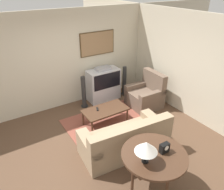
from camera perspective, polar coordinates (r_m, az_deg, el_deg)
The scene contains 14 objects.
ground_plane at distance 5.16m, azimuth -2.81°, elevation -12.32°, with size 12.00×12.00×0.00m, color brown.
wall_back at distance 6.22m, azimuth -12.91°, elevation 8.73°, with size 12.00×0.10×2.70m.
wall_right at distance 6.03m, azimuth 19.28°, elevation 7.17°, with size 0.06×12.00×2.70m.
area_rug at distance 5.82m, azimuth -0.92°, elevation -6.92°, with size 2.20×1.48×0.01m.
tv at distance 6.66m, azimuth -2.24°, elevation 2.79°, with size 0.98×0.48×1.06m.
couch at distance 4.76m, azimuth 3.53°, elevation -11.72°, with size 1.93×1.02×0.85m.
armchair at distance 6.46m, azimuth 8.75°, elevation -0.16°, with size 0.88×0.90×1.01m.
coffee_table at distance 5.54m, azimuth -1.78°, elevation -4.13°, with size 1.12×0.60×0.43m.
console_table at distance 3.82m, azimuth 10.97°, elevation -15.66°, with size 1.10×1.10×0.80m.
table_lamp at distance 3.42m, azimuth 8.94°, elevation -13.28°, with size 0.36×0.36×0.39m.
mantel_clock at distance 3.79m, azimuth 13.54°, elevation -13.29°, with size 0.17×0.10×0.17m.
remote at distance 5.52m, azimuth -3.85°, elevation -3.66°, with size 0.10×0.16×0.02m.
speaker_tower_left at distance 6.32m, azimuth -7.40°, elevation 0.58°, with size 0.21×0.21×0.95m.
speaker_tower_right at distance 6.97m, azimuth 3.24°, elevation 3.49°, with size 0.21×0.21×0.95m.
Camera 1 is at (-1.89, -3.45, 3.34)m, focal length 35.00 mm.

